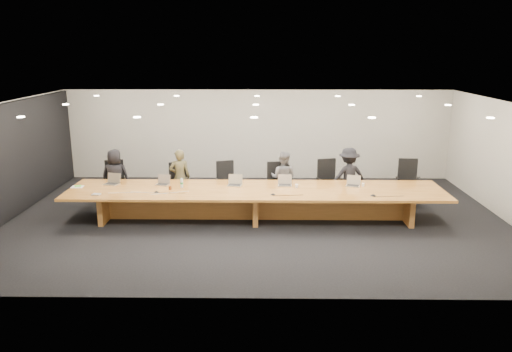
{
  "coord_description": "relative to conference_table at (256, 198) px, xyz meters",
  "views": [
    {
      "loc": [
        0.17,
        -11.51,
        4.01
      ],
      "look_at": [
        0.0,
        0.3,
        1.0
      ],
      "focal_mm": 35.0,
      "sensor_mm": 36.0,
      "label": 1
    }
  ],
  "objects": [
    {
      "name": "person_b",
      "position": [
        -2.02,
        1.16,
        0.22
      ],
      "size": [
        0.59,
        0.43,
        1.49
      ],
      "primitive_type": "imported",
      "rotation": [
        0.0,
        0.0,
        3.29
      ],
      "color": "#3F3A22",
      "rests_on": "ground"
    },
    {
      "name": "av_box",
      "position": [
        -3.67,
        -0.55,
        0.24
      ],
      "size": [
        0.2,
        0.16,
        0.03
      ],
      "primitive_type": "cube",
      "rotation": [
        0.0,
        0.0,
        -0.14
      ],
      "color": "silver",
      "rests_on": "conference_table"
    },
    {
      "name": "person_d",
      "position": [
        2.42,
        1.22,
        0.24
      ],
      "size": [
        1.1,
        0.79,
        1.53
      ],
      "primitive_type": "imported",
      "rotation": [
        0.0,
        0.0,
        3.39
      ],
      "color": "black",
      "rests_on": "ground"
    },
    {
      "name": "back_wall",
      "position": [
        0.0,
        4.0,
        0.88
      ],
      "size": [
        12.0,
        0.02,
        2.8
      ],
      "primitive_type": "cube",
      "color": "beige",
      "rests_on": "ground"
    },
    {
      "name": "mic_right",
      "position": [
        2.7,
        -0.52,
        0.25
      ],
      "size": [
        0.16,
        0.16,
        0.03
      ],
      "primitive_type": "cone",
      "rotation": [
        0.0,
        0.0,
        -0.26
      ],
      "color": "black",
      "rests_on": "conference_table"
    },
    {
      "name": "laptop_e",
      "position": [
        2.38,
        0.31,
        0.36
      ],
      "size": [
        0.39,
        0.33,
        0.26
      ],
      "primitive_type": null,
      "rotation": [
        0.0,
        0.0,
        -0.31
      ],
      "color": "tan",
      "rests_on": "conference_table"
    },
    {
      "name": "amber_mug",
      "position": [
        -2.05,
        -0.07,
        0.27
      ],
      "size": [
        0.08,
        0.08,
        0.09
      ],
      "primitive_type": "cylinder",
      "rotation": [
        0.0,
        0.0,
        0.2
      ],
      "color": "brown",
      "rests_on": "conference_table"
    },
    {
      "name": "chair_right",
      "position": [
        1.93,
        1.31,
        0.08
      ],
      "size": [
        0.74,
        0.74,
        1.2
      ],
      "primitive_type": null,
      "rotation": [
        0.0,
        0.0,
        0.24
      ],
      "color": "black",
      "rests_on": "ground"
    },
    {
      "name": "chair_mid_left",
      "position": [
        -0.79,
        1.34,
        0.04
      ],
      "size": [
        0.72,
        0.72,
        1.13
      ],
      "primitive_type": null,
      "rotation": [
        0.0,
        0.0,
        0.31
      ],
      "color": "black",
      "rests_on": "ground"
    },
    {
      "name": "paper_cup_near",
      "position": [
        0.99,
        0.13,
        0.27
      ],
      "size": [
        0.08,
        0.08,
        0.09
      ],
      "primitive_type": "cone",
      "rotation": [
        0.0,
        0.0,
        -0.11
      ],
      "color": "silver",
      "rests_on": "conference_table"
    },
    {
      "name": "laptop_d",
      "position": [
        0.71,
        0.32,
        0.36
      ],
      "size": [
        0.35,
        0.26,
        0.27
      ],
      "primitive_type": null,
      "rotation": [
        0.0,
        0.0,
        -0.04
      ],
      "color": "tan",
      "rests_on": "conference_table"
    },
    {
      "name": "mic_center",
      "position": [
        0.4,
        -0.47,
        0.24
      ],
      "size": [
        0.13,
        0.13,
        0.03
      ],
      "primitive_type": "cone",
      "rotation": [
        0.0,
        0.0,
        -0.08
      ],
      "color": "black",
      "rests_on": "conference_table"
    },
    {
      "name": "notepad",
      "position": [
        -4.35,
        0.12,
        0.24
      ],
      "size": [
        0.28,
        0.23,
        0.02
      ],
      "primitive_type": "cube",
      "rotation": [
        0.0,
        0.0,
        0.04
      ],
      "color": "white",
      "rests_on": "conference_table"
    },
    {
      "name": "laptop_a",
      "position": [
        -3.59,
        0.37,
        0.37
      ],
      "size": [
        0.41,
        0.34,
        0.28
      ],
      "primitive_type": null,
      "rotation": [
        0.0,
        0.0,
        -0.29
      ],
      "color": "#B9AA8D",
      "rests_on": "conference_table"
    },
    {
      "name": "conference_table",
      "position": [
        0.0,
        0.0,
        0.0
      ],
      "size": [
        9.0,
        1.8,
        0.75
      ],
      "color": "brown",
      "rests_on": "ground"
    },
    {
      "name": "left_wall_panel",
      "position": [
        -5.94,
        0.0,
        0.85
      ],
      "size": [
        0.08,
        7.84,
        2.74
      ],
      "primitive_type": "cube",
      "color": "black",
      "rests_on": "ground"
    },
    {
      "name": "water_bottle",
      "position": [
        -1.8,
        0.13,
        0.34
      ],
      "size": [
        0.08,
        0.08,
        0.22
      ],
      "primitive_type": "cylinder",
      "rotation": [
        0.0,
        0.0,
        0.28
      ],
      "color": "#ADBEBA",
      "rests_on": "conference_table"
    },
    {
      "name": "chair_mid_right",
      "position": [
        0.54,
        1.15,
        0.05
      ],
      "size": [
        0.65,
        0.65,
        1.15
      ],
      "primitive_type": null,
      "rotation": [
        0.0,
        0.0,
        0.11
      ],
      "color": "black",
      "rests_on": "ground"
    },
    {
      "name": "laptop_b",
      "position": [
        -2.32,
        0.36,
        0.35
      ],
      "size": [
        0.36,
        0.29,
        0.25
      ],
      "primitive_type": null,
      "rotation": [
        0.0,
        0.0,
        -0.22
      ],
      "color": "tan",
      "rests_on": "conference_table"
    },
    {
      "name": "chair_far_left",
      "position": [
        -3.78,
        1.27,
        0.06
      ],
      "size": [
        0.71,
        0.71,
        1.16
      ],
      "primitive_type": null,
      "rotation": [
        0.0,
        0.0,
        0.22
      ],
      "color": "black",
      "rests_on": "ground"
    },
    {
      "name": "lime_gadget",
      "position": [
        -4.33,
        0.12,
        0.26
      ],
      "size": [
        0.17,
        0.12,
        0.02
      ],
      "primitive_type": "cube",
      "rotation": [
        0.0,
        0.0,
        0.25
      ],
      "color": "#56C133",
      "rests_on": "notepad"
    },
    {
      "name": "person_c",
      "position": [
        0.71,
        1.23,
        0.19
      ],
      "size": [
        0.83,
        0.73,
        1.42
      ],
      "primitive_type": "imported",
      "rotation": [
        0.0,
        0.0,
        2.81
      ],
      "color": "#605F62",
      "rests_on": "ground"
    },
    {
      "name": "laptop_c",
      "position": [
        -0.53,
        0.31,
        0.37
      ],
      "size": [
        0.38,
        0.29,
        0.27
      ],
      "primitive_type": null,
      "rotation": [
        0.0,
        0.0,
        -0.13
      ],
      "color": "#B5A78A",
      "rests_on": "conference_table"
    },
    {
      "name": "chair_far_right",
      "position": [
        4.04,
        1.35,
        0.08
      ],
      "size": [
        0.67,
        0.67,
        1.2
      ],
      "primitive_type": null,
      "rotation": [
        0.0,
        0.0,
        -0.1
      ],
      "color": "black",
      "rests_on": "ground"
    },
    {
      "name": "chair_left",
      "position": [
        -2.07,
        1.17,
        0.04
      ],
      "size": [
        0.67,
        0.67,
        1.12
      ],
      "primitive_type": null,
      "rotation": [
        0.0,
        0.0,
        0.19
      ],
      "color": "black",
      "rests_on": "ground"
    },
    {
      "name": "ground",
      "position": [
        0.0,
        0.0,
        -0.52
      ],
      "size": [
        12.0,
        12.0,
        0.0
      ],
      "primitive_type": "plane",
      "color": "black",
      "rests_on": "ground"
    },
    {
      "name": "person_a",
      "position": [
        -3.72,
        1.16,
        0.22
      ],
      "size": [
        0.75,
        0.52,
        1.49
      ],
      "primitive_type": "imported",
      "rotation": [
        0.0,
        0.0,
        3.2
      ],
      "color": "black",
      "rests_on": "ground"
    },
    {
      "name": "paper_cup_far",
      "position": [
        2.62,
        0.29,
        0.27
      ],
      "size": [
        0.08,
        0.08,
        0.08
      ],
      "primitive_type": "cone",
      "rotation": [
        0.0,
        0.0,
        -0.24
      ],
      "color": "white",
      "rests_on": "conference_table"
    },
    {
      "name": "mic_left",
      "position": [
        -2.33,
        -0.31,
        0.24
      ],
      "size": [
        0.16,
        0.16,
        0.03
      ],
      "primitive_type": "cone",
      "rotation": [
        0.0,
        0.0,
        0.41
      ],
      "color": "black",
      "rests_on": "conference_table"
    }
  ]
}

